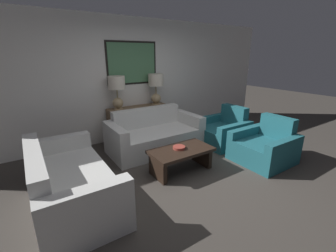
# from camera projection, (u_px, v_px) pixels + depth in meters

# --- Properties ---
(ground_plane) EXTENTS (20.00, 20.00, 0.00)m
(ground_plane) POSITION_uv_depth(u_px,v_px,m) (198.00, 178.00, 3.59)
(ground_plane) COLOR #3D3833
(back_wall) EXTENTS (7.95, 0.12, 2.65)m
(back_wall) POSITION_uv_depth(u_px,v_px,m) (132.00, 80.00, 5.08)
(back_wall) COLOR silver
(back_wall) RESTS_ON ground_plane
(console_table) EXTENTS (1.37, 0.37, 0.76)m
(console_table) POSITION_uv_depth(u_px,v_px,m) (139.00, 123.00, 5.16)
(console_table) COLOR brown
(console_table) RESTS_ON ground_plane
(table_lamp_left) EXTENTS (0.35, 0.35, 0.70)m
(table_lamp_left) POSITION_uv_depth(u_px,v_px,m) (117.00, 89.00, 4.66)
(table_lamp_left) COLOR tan
(table_lamp_left) RESTS_ON console_table
(table_lamp_right) EXTENTS (0.35, 0.35, 0.70)m
(table_lamp_right) POSITION_uv_depth(u_px,v_px,m) (156.00, 85.00, 5.15)
(table_lamp_right) COLOR tan
(table_lamp_right) RESTS_ON console_table
(couch_by_back_wall) EXTENTS (1.87, 0.92, 0.81)m
(couch_by_back_wall) POSITION_uv_depth(u_px,v_px,m) (155.00, 136.00, 4.61)
(couch_by_back_wall) COLOR silver
(couch_by_back_wall) RESTS_ON ground_plane
(couch_by_side) EXTENTS (0.92, 1.87, 0.81)m
(couch_by_side) POSITION_uv_depth(u_px,v_px,m) (69.00, 183.00, 2.91)
(couch_by_side) COLOR silver
(couch_by_side) RESTS_ON ground_plane
(coffee_table) EXTENTS (1.04, 0.56, 0.39)m
(coffee_table) POSITION_uv_depth(u_px,v_px,m) (181.00, 155.00, 3.73)
(coffee_table) COLOR black
(coffee_table) RESTS_ON ground_plane
(decorative_bowl) EXTENTS (0.20, 0.20, 0.04)m
(decorative_bowl) POSITION_uv_depth(u_px,v_px,m) (179.00, 147.00, 3.71)
(decorative_bowl) COLOR #93382D
(decorative_bowl) RESTS_ON coffee_table
(armchair_near_back_wall) EXTENTS (0.94, 0.91, 0.80)m
(armchair_near_back_wall) POSITION_uv_depth(u_px,v_px,m) (222.00, 132.00, 4.93)
(armchair_near_back_wall) COLOR #1E5B66
(armchair_near_back_wall) RESTS_ON ground_plane
(armchair_near_camera) EXTENTS (0.94, 0.91, 0.80)m
(armchair_near_camera) POSITION_uv_depth(u_px,v_px,m) (264.00, 147.00, 4.11)
(armchair_near_camera) COLOR #1E5B66
(armchair_near_camera) RESTS_ON ground_plane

